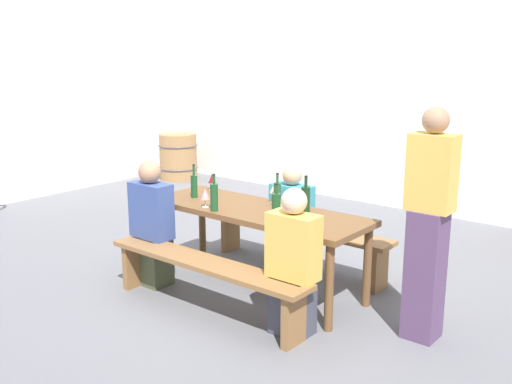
{
  "coord_description": "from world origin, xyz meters",
  "views": [
    {
      "loc": [
        3.17,
        -3.91,
        2.1
      ],
      "look_at": [
        0.0,
        0.0,
        0.9
      ],
      "focal_mm": 41.56,
      "sensor_mm": 36.0,
      "label": 1
    }
  ],
  "objects": [
    {
      "name": "wine_glass_1",
      "position": [
        -0.01,
        0.27,
        0.87
      ],
      "size": [
        0.07,
        0.07,
        0.16
      ],
      "color": "silver",
      "rests_on": "tasting_table"
    },
    {
      "name": "bench_near",
      "position": [
        0.0,
        -0.66,
        0.36
      ],
      "size": [
        1.97,
        0.3,
        0.45
      ],
      "color": "olive",
      "rests_on": "ground"
    },
    {
      "name": "wine_glass_2",
      "position": [
        -0.78,
        0.27,
        0.87
      ],
      "size": [
        0.08,
        0.08,
        0.17
      ],
      "color": "silver",
      "rests_on": "tasting_table"
    },
    {
      "name": "bench_far",
      "position": [
        0.0,
        0.66,
        0.36
      ],
      "size": [
        1.97,
        0.3,
        0.45
      ],
      "color": "olive",
      "rests_on": "ground"
    },
    {
      "name": "seated_guest_far_0",
      "position": [
        0.02,
        0.51,
        0.5
      ],
      "size": [
        0.4,
        0.24,
        1.06
      ],
      "rotation": [
        0.0,
        0.0,
        -1.57
      ],
      "color": "#44515E",
      "rests_on": "ground"
    },
    {
      "name": "wine_bottle_0",
      "position": [
        0.31,
        -0.12,
        0.86
      ],
      "size": [
        0.07,
        0.07,
        0.29
      ],
      "color": "#194723",
      "rests_on": "tasting_table"
    },
    {
      "name": "standing_host",
      "position": [
        1.56,
        0.06,
        0.85
      ],
      "size": [
        0.32,
        0.24,
        1.73
      ],
      "rotation": [
        0.0,
        0.0,
        3.14
      ],
      "color": "#583E62",
      "rests_on": "ground"
    },
    {
      "name": "wine_barrel",
      "position": [
        -4.02,
        2.87,
        0.38
      ],
      "size": [
        0.65,
        0.65,
        0.76
      ],
      "color": "#9E7247",
      "rests_on": "ground"
    },
    {
      "name": "wine_bottle_2",
      "position": [
        -0.71,
        -0.05,
        0.87
      ],
      "size": [
        0.06,
        0.06,
        0.32
      ],
      "color": "#194723",
      "rests_on": "tasting_table"
    },
    {
      "name": "wine_glass_3",
      "position": [
        0.26,
        -0.01,
        0.86
      ],
      "size": [
        0.06,
        0.06,
        0.16
      ],
      "color": "silver",
      "rests_on": "tasting_table"
    },
    {
      "name": "seated_guest_near_1",
      "position": [
        0.77,
        -0.51,
        0.54
      ],
      "size": [
        0.39,
        0.24,
        1.14
      ],
      "rotation": [
        0.0,
        0.0,
        1.57
      ],
      "color": "#424452",
      "rests_on": "ground"
    },
    {
      "name": "wine_glass_0",
      "position": [
        -0.38,
        -0.25,
        0.87
      ],
      "size": [
        0.07,
        0.07,
        0.17
      ],
      "color": "silver",
      "rests_on": "tasting_table"
    },
    {
      "name": "back_wall",
      "position": [
        0.0,
        3.51,
        1.6
      ],
      "size": [
        14.0,
        0.2,
        3.2
      ],
      "primitive_type": "cube",
      "color": "white",
      "rests_on": "ground"
    },
    {
      "name": "ground_plane",
      "position": [
        0.0,
        0.0,
        0.0
      ],
      "size": [
        24.0,
        24.0,
        0.0
      ],
      "primitive_type": "plane",
      "color": "slate"
    },
    {
      "name": "tasting_table",
      "position": [
        0.0,
        0.0,
        0.67
      ],
      "size": [
        2.07,
        0.71,
        0.75
      ],
      "color": "brown",
      "rests_on": "ground"
    },
    {
      "name": "wine_bottle_4",
      "position": [
        -0.23,
        -0.28,
        0.88
      ],
      "size": [
        0.07,
        0.07,
        0.33
      ],
      "color": "#194723",
      "rests_on": "tasting_table"
    },
    {
      "name": "wine_bottle_1",
      "position": [
        0.39,
        0.19,
        0.87
      ],
      "size": [
        0.08,
        0.08,
        0.32
      ],
      "color": "#143319",
      "rests_on": "tasting_table"
    },
    {
      "name": "wine_bottle_3",
      "position": [
        0.09,
        0.19,
        0.86
      ],
      "size": [
        0.07,
        0.07,
        0.3
      ],
      "color": "#234C2D",
      "rests_on": "tasting_table"
    },
    {
      "name": "seated_guest_near_0",
      "position": [
        -0.81,
        -0.51,
        0.55
      ],
      "size": [
        0.4,
        0.24,
        1.16
      ],
      "rotation": [
        0.0,
        0.0,
        1.57
      ],
      "color": "#4B5237",
      "rests_on": "ground"
    }
  ]
}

